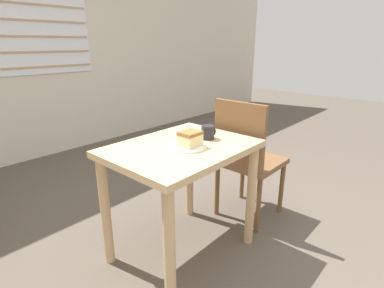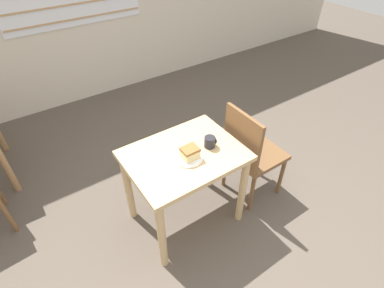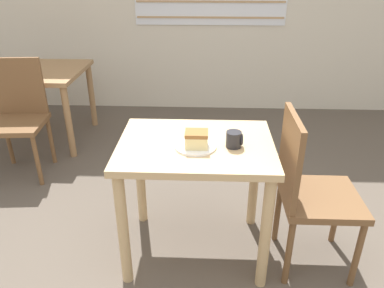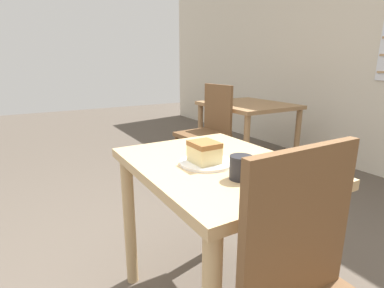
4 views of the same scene
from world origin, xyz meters
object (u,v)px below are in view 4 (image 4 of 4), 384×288
Objects in this scene: dining_table_near at (216,192)px; chair_far_corner at (208,128)px; plate at (206,163)px; cake_slice at (204,152)px; dining_table_far at (247,112)px; coffee_mug at (242,168)px.

dining_table_near is 1.75m from chair_far_corner.
plate is 1.85× the size of cake_slice.
dining_table_near is at bearing -44.06° from dining_table_far.
chair_far_corner is 7.84× the size of cake_slice.
coffee_mug is (1.69, -0.97, 0.28)m from chair_far_corner.
cake_slice is at bearing -171.73° from coffee_mug.
coffee_mug reaches higher than dining_table_far.
dining_table_far is at bearing 138.72° from coffee_mug.
dining_table_near is at bearing 169.51° from coffee_mug.
coffee_mug is (1.81, -1.59, 0.18)m from dining_table_far.
dining_table_far is at bearing 134.82° from cake_slice.
dining_table_near is at bearing 94.49° from cake_slice.
chair_far_corner reaches higher than cake_slice.
dining_table_near is 0.90× the size of chair_far_corner.
chair_far_corner reaches higher than coffee_mug.
dining_table_near is 3.83× the size of plate.
cake_slice is (1.60, -1.62, 0.19)m from dining_table_far.
dining_table_far is 7.85× the size of cake_slice.
dining_table_near is at bearing 90.37° from plate.
chair_far_corner reaches higher than dining_table_far.
cake_slice is at bearing -38.72° from chair_far_corner.
cake_slice reaches higher than coffee_mug.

